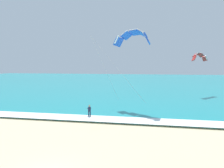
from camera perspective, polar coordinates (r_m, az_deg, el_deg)
name	(u,v)px	position (r m, az deg, el deg)	size (l,w,h in m)	color
sea	(135,82)	(84.32, 6.23, 0.68)	(200.00, 120.00, 0.20)	teal
surf_foam	(98,119)	(26.46, -3.71, -9.31)	(200.00, 2.86, 0.04)	white
surfboard	(90,118)	(27.80, -6.10, -9.02)	(0.94, 1.46, 0.09)	yellow
kitesurfer	(89,111)	(27.61, -6.13, -7.17)	(0.65, 0.65, 1.69)	#191E38
kite_primary	(133,36)	(33.20, 5.71, 12.69)	(7.49, 8.69, 11.06)	blue
kite_distant	(199,56)	(49.96, 22.40, 6.99)	(4.02, 4.36, 1.94)	red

